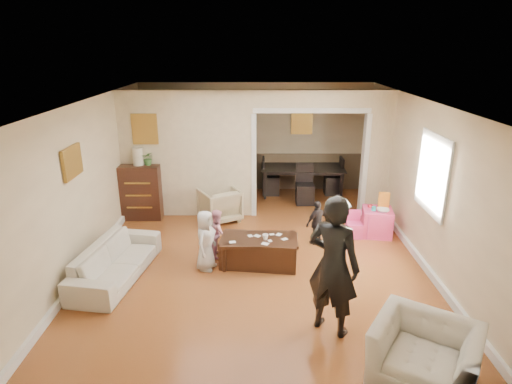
{
  "coord_description": "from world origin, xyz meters",
  "views": [
    {
      "loc": [
        -0.02,
        -6.65,
        3.44
      ],
      "look_at": [
        0.0,
        0.2,
        1.05
      ],
      "focal_mm": 29.83,
      "sensor_mm": 36.0,
      "label": 1
    }
  ],
  "objects_px": {
    "coffee_table": "(259,251)",
    "adult_person": "(333,266)",
    "child_kneel_a": "(206,240)",
    "play_table": "(377,222)",
    "table_lamp": "(138,156)",
    "dresser": "(141,192)",
    "cyan_cup": "(374,209)",
    "armchair_back": "(220,205)",
    "armchair_front": "(424,355)",
    "dining_table": "(302,180)",
    "sofa": "(116,261)",
    "child_toddler": "(317,222)",
    "child_kneel_b": "(218,233)",
    "coffee_cup": "(265,237)"
  },
  "relations": [
    {
      "from": "coffee_table",
      "to": "adult_person",
      "type": "xyz_separation_m",
      "value": [
        0.88,
        -1.71,
        0.68
      ]
    },
    {
      "from": "child_kneel_a",
      "to": "play_table",
      "type": "bearing_deg",
      "value": -50.45
    },
    {
      "from": "table_lamp",
      "to": "dresser",
      "type": "bearing_deg",
      "value": 0.0
    },
    {
      "from": "play_table",
      "to": "cyan_cup",
      "type": "relative_size",
      "value": 6.66
    },
    {
      "from": "armchair_back",
      "to": "coffee_table",
      "type": "height_order",
      "value": "armchair_back"
    },
    {
      "from": "armchair_front",
      "to": "adult_person",
      "type": "distance_m",
      "value": 1.35
    },
    {
      "from": "dining_table",
      "to": "child_kneel_a",
      "type": "height_order",
      "value": "child_kneel_a"
    },
    {
      "from": "armchair_front",
      "to": "table_lamp",
      "type": "bearing_deg",
      "value": 164.72
    },
    {
      "from": "dresser",
      "to": "adult_person",
      "type": "distance_m",
      "value": 4.98
    },
    {
      "from": "armchair_back",
      "to": "armchair_front",
      "type": "bearing_deg",
      "value": 90.21
    },
    {
      "from": "sofa",
      "to": "child_toddler",
      "type": "xyz_separation_m",
      "value": [
        3.27,
        1.16,
        0.14
      ]
    },
    {
      "from": "sofa",
      "to": "armchair_front",
      "type": "height_order",
      "value": "armchair_front"
    },
    {
      "from": "sofa",
      "to": "table_lamp",
      "type": "height_order",
      "value": "table_lamp"
    },
    {
      "from": "sofa",
      "to": "armchair_front",
      "type": "relative_size",
      "value": 1.82
    },
    {
      "from": "play_table",
      "to": "child_kneel_b",
      "type": "distance_m",
      "value": 3.06
    },
    {
      "from": "sofa",
      "to": "dresser",
      "type": "xyz_separation_m",
      "value": [
        -0.19,
        2.43,
        0.29
      ]
    },
    {
      "from": "armchair_front",
      "to": "table_lamp",
      "type": "height_order",
      "value": "table_lamp"
    },
    {
      "from": "dresser",
      "to": "coffee_cup",
      "type": "distance_m",
      "value": 3.25
    },
    {
      "from": "dining_table",
      "to": "armchair_front",
      "type": "bearing_deg",
      "value": -81.5
    },
    {
      "from": "armchair_front",
      "to": "child_kneel_b",
      "type": "distance_m",
      "value": 3.78
    },
    {
      "from": "sofa",
      "to": "child_toddler",
      "type": "height_order",
      "value": "child_toddler"
    },
    {
      "from": "armchair_back",
      "to": "child_kneel_b",
      "type": "height_order",
      "value": "child_kneel_b"
    },
    {
      "from": "coffee_table",
      "to": "child_kneel_a",
      "type": "bearing_deg",
      "value": -169.99
    },
    {
      "from": "child_kneel_a",
      "to": "child_kneel_b",
      "type": "relative_size",
      "value": 1.19
    },
    {
      "from": "table_lamp",
      "to": "coffee_cup",
      "type": "height_order",
      "value": "table_lamp"
    },
    {
      "from": "table_lamp",
      "to": "play_table",
      "type": "xyz_separation_m",
      "value": [
        4.65,
        -0.88,
        -1.06
      ]
    },
    {
      "from": "cyan_cup",
      "to": "coffee_cup",
      "type": "bearing_deg",
      "value": -150.97
    },
    {
      "from": "table_lamp",
      "to": "adult_person",
      "type": "distance_m",
      "value": 4.98
    },
    {
      "from": "armchair_back",
      "to": "adult_person",
      "type": "xyz_separation_m",
      "value": [
        1.67,
        -3.55,
        0.57
      ]
    },
    {
      "from": "dining_table",
      "to": "adult_person",
      "type": "distance_m",
      "value": 5.22
    },
    {
      "from": "coffee_table",
      "to": "child_kneel_b",
      "type": "bearing_deg",
      "value": 156.8
    },
    {
      "from": "play_table",
      "to": "child_toddler",
      "type": "distance_m",
      "value": 1.26
    },
    {
      "from": "armchair_back",
      "to": "armchair_front",
      "type": "relative_size",
      "value": 0.72
    },
    {
      "from": "coffee_table",
      "to": "cyan_cup",
      "type": "distance_m",
      "value": 2.42
    },
    {
      "from": "coffee_cup",
      "to": "adult_person",
      "type": "xyz_separation_m",
      "value": [
        0.78,
        -1.66,
        0.4
      ]
    },
    {
      "from": "coffee_cup",
      "to": "adult_person",
      "type": "distance_m",
      "value": 1.88
    },
    {
      "from": "play_table",
      "to": "table_lamp",
      "type": "bearing_deg",
      "value": 169.29
    },
    {
      "from": "play_table",
      "to": "child_kneel_a",
      "type": "height_order",
      "value": "child_kneel_a"
    },
    {
      "from": "table_lamp",
      "to": "dining_table",
      "type": "distance_m",
      "value": 3.89
    },
    {
      "from": "armchair_front",
      "to": "dresser",
      "type": "distance_m",
      "value": 6.2
    },
    {
      "from": "coffee_table",
      "to": "play_table",
      "type": "height_order",
      "value": "play_table"
    },
    {
      "from": "adult_person",
      "to": "child_toddler",
      "type": "distance_m",
      "value": 2.51
    },
    {
      "from": "coffee_cup",
      "to": "child_kneel_b",
      "type": "relative_size",
      "value": 0.12
    },
    {
      "from": "play_table",
      "to": "adult_person",
      "type": "xyz_separation_m",
      "value": [
        -1.36,
        -2.84,
        0.65
      ]
    },
    {
      "from": "armchair_front",
      "to": "child_kneel_a",
      "type": "xyz_separation_m",
      "value": [
        -2.57,
        2.45,
        0.16
      ]
    },
    {
      "from": "adult_person",
      "to": "armchair_back",
      "type": "bearing_deg",
      "value": -29.93
    },
    {
      "from": "dresser",
      "to": "cyan_cup",
      "type": "bearing_deg",
      "value": -11.54
    },
    {
      "from": "child_kneel_a",
      "to": "table_lamp",
      "type": "bearing_deg",
      "value": 52.81
    },
    {
      "from": "armchair_back",
      "to": "cyan_cup",
      "type": "distance_m",
      "value": 3.03
    },
    {
      "from": "armchair_back",
      "to": "dining_table",
      "type": "height_order",
      "value": "dining_table"
    }
  ]
}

